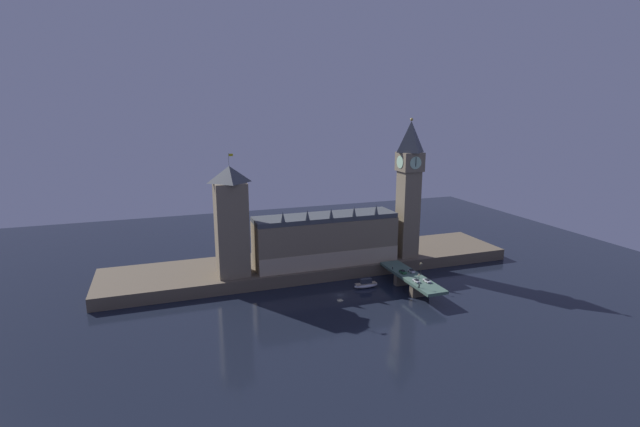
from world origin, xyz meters
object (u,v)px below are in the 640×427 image
at_px(street_lamp_near, 419,279).
at_px(car_southbound_trail, 412,271).
at_px(pedestrian_near_rail, 420,286).
at_px(street_lamp_mid, 421,267).
at_px(clock_tower, 409,185).
at_px(car_southbound_lead, 427,281).
at_px(car_northbound_trail, 416,281).
at_px(boat_upstream, 366,284).
at_px(pedestrian_far_rail, 393,268).
at_px(car_northbound_lead, 403,272).
at_px(victoria_tower, 231,221).

bearing_deg(street_lamp_near, car_southbound_trail, 68.40).
relative_size(pedestrian_near_rail, street_lamp_mid, 0.31).
relative_size(clock_tower, car_southbound_lead, 17.75).
bearing_deg(car_northbound_trail, boat_upstream, 133.50).
bearing_deg(pedestrian_far_rail, clock_tower, 46.99).
bearing_deg(car_southbound_lead, street_lamp_near, -147.34).
distance_m(car_northbound_lead, car_southbound_lead, 15.13).
height_order(clock_tower, boat_upstream, clock_tower).
bearing_deg(clock_tower, car_southbound_lead, -106.85).
relative_size(car_northbound_lead, car_southbound_trail, 1.09).
bearing_deg(pedestrian_far_rail, car_southbound_lead, -71.17).
height_order(victoria_tower, car_southbound_trail, victoria_tower).
bearing_deg(car_southbound_trail, street_lamp_mid, -55.26).
distance_m(car_southbound_lead, pedestrian_near_rail, 8.55).
relative_size(car_southbound_lead, pedestrian_near_rail, 2.30).
relative_size(car_southbound_trail, boat_upstream, 0.33).
height_order(victoria_tower, street_lamp_mid, victoria_tower).
height_order(car_northbound_trail, car_southbound_trail, car_southbound_trail).
distance_m(pedestrian_near_rail, boat_upstream, 29.51).
height_order(victoria_tower, pedestrian_near_rail, victoria_tower).
bearing_deg(clock_tower, car_northbound_lead, -122.47).
xyz_separation_m(car_northbound_lead, street_lamp_mid, (7.39, -4.41, 3.03)).
height_order(victoria_tower, street_lamp_near, victoria_tower).
xyz_separation_m(car_southbound_trail, street_lamp_mid, (2.73, -3.93, 3.09)).
bearing_deg(street_lamp_near, pedestrian_far_rail, 89.09).
bearing_deg(car_southbound_trail, pedestrian_near_rail, -110.35).
distance_m(car_southbound_trail, pedestrian_near_rail, 20.10).
xyz_separation_m(car_southbound_trail, pedestrian_near_rail, (-6.99, -18.84, 0.34)).
bearing_deg(car_northbound_lead, street_lamp_mid, -30.82).
bearing_deg(car_northbound_trail, clock_tower, 66.59).
relative_size(car_southbound_trail, pedestrian_near_rail, 2.19).
bearing_deg(boat_upstream, car_northbound_trail, -46.50).
height_order(street_lamp_near, street_lamp_mid, street_lamp_near).
relative_size(clock_tower, street_lamp_mid, 12.63).
bearing_deg(street_lamp_near, pedestrian_near_rail, -25.05).
distance_m(car_northbound_trail, car_southbound_trail, 13.09).
bearing_deg(car_northbound_lead, car_southbound_trail, -5.79).
distance_m(clock_tower, boat_upstream, 60.02).
bearing_deg(victoria_tower, clock_tower, -1.50).
xyz_separation_m(clock_tower, boat_upstream, (-34.33, -21.70, -44.19)).
relative_size(clock_tower, car_northbound_trail, 18.59).
relative_size(car_southbound_lead, car_southbound_trail, 1.05).
xyz_separation_m(pedestrian_far_rail, boat_upstream, (-14.80, -0.75, -6.50)).
relative_size(car_northbound_trail, pedestrian_near_rail, 2.20).
bearing_deg(pedestrian_near_rail, car_southbound_lead, 35.16).
bearing_deg(street_lamp_near, car_southbound_lead, 32.66).
bearing_deg(clock_tower, street_lamp_near, -113.36).
bearing_deg(pedestrian_far_rail, street_lamp_near, -90.91).
bearing_deg(car_southbound_trail, street_lamp_near, -111.60).
bearing_deg(clock_tower, street_lamp_mid, -107.34).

